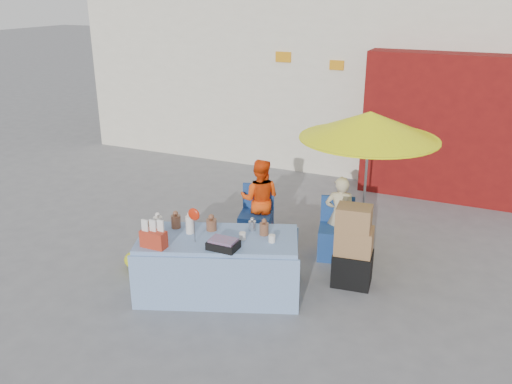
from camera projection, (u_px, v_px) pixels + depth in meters
The scene contains 10 objects.
ground at pixel (240, 276), 7.28m from camera, with size 80.00×80.00×0.00m, color slate.
backdrop at pixel (402, 13), 12.39m from camera, with size 14.00×8.00×7.80m.
market_table at pixel (218, 264), 6.77m from camera, with size 2.20×1.60×1.21m.
chair_left at pixel (256, 225), 8.23m from camera, with size 0.58×0.57×0.85m.
chair_right at pixel (336, 240), 7.74m from camera, with size 0.58×0.57×0.85m.
vendor_orange at pixel (260, 199), 8.21m from camera, with size 0.61×0.48×1.26m, color #FF4A0D.
vendor_beige at pixel (340, 215), 7.74m from camera, with size 0.43×0.28×1.17m, color beige.
umbrella at pixel (370, 126), 7.29m from camera, with size 1.90×1.90×2.09m.
box_stack at pixel (353, 249), 6.93m from camera, with size 0.54×0.46×1.09m.
tarp_bundle at pixel (143, 260), 7.44m from camera, with size 0.56×0.45×0.25m, color yellow.
Camera 1 is at (2.83, -5.75, 3.64)m, focal length 38.00 mm.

